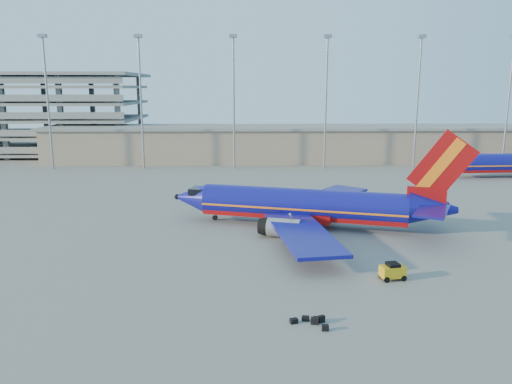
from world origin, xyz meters
The scene contains 7 objects.
ground centered at (0.00, 0.00, 0.00)m, with size 220.00×220.00×0.00m, color slate.
terminal_building centered at (10.00, 58.00, 4.32)m, with size 122.00×16.00×8.50m.
parking_garage centered at (-62.00, 74.05, 11.73)m, with size 62.00×32.00×21.40m.
light_mast_row centered at (5.00, 46.00, 17.55)m, with size 101.60×1.60×28.65m.
aircraft_main centered at (5.94, -1.29, 2.78)m, with size 37.51×35.57×13.00m.
baggage_tug centered at (11.55, -19.54, 0.85)m, with size 2.50×1.78×1.64m.
luggage_pile centered at (2.88, -28.39, 0.23)m, with size 2.83×1.97×0.54m.
Camera 1 is at (-2.05, -63.61, 17.79)m, focal length 35.00 mm.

